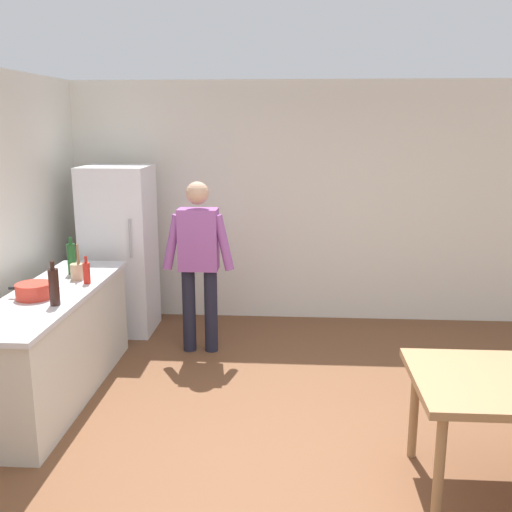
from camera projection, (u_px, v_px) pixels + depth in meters
name	position (u px, v px, depth m)	size (l,w,h in m)	color
ground_plane	(295.00, 455.00, 4.02)	(14.00, 14.00, 0.00)	brown
wall_back	(297.00, 203.00, 6.64)	(6.40, 0.12, 2.70)	silver
kitchen_counter	(54.00, 344.00, 4.83)	(0.64, 2.20, 0.90)	beige
refrigerator	(120.00, 250.00, 6.27)	(0.70, 0.67, 1.80)	white
person	(199.00, 256.00, 5.66)	(0.70, 0.22, 1.70)	#1E1E2D
cooking_pot	(34.00, 291.00, 4.56)	(0.40, 0.28, 0.12)	red
utensil_jar	(77.00, 271.00, 5.09)	(0.11, 0.11, 0.32)	tan
bottle_wine_green	(72.00, 258.00, 5.26)	(0.08, 0.08, 0.34)	#1E5123
bottle_wine_dark	(54.00, 286.00, 4.37)	(0.08, 0.08, 0.34)	black
bottle_sauce_red	(87.00, 273.00, 4.96)	(0.06, 0.06, 0.24)	#B22319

